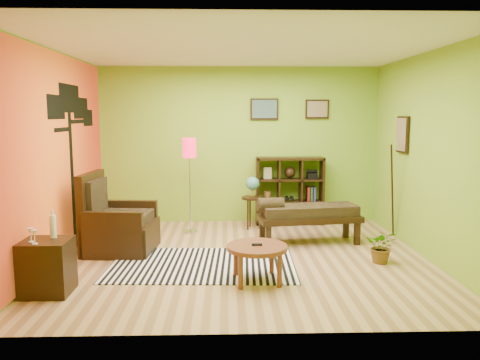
{
  "coord_description": "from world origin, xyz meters",
  "views": [
    {
      "loc": [
        -0.24,
        -6.21,
        1.95
      ],
      "look_at": [
        -0.04,
        0.23,
        1.05
      ],
      "focal_mm": 35.0,
      "sensor_mm": 36.0,
      "label": 1
    }
  ],
  "objects_px": {
    "side_cabinet": "(47,266)",
    "bench": "(306,214)",
    "coffee_table": "(257,250)",
    "cube_shelf": "(290,191)",
    "globe_table": "(252,189)",
    "potted_plant": "(382,250)",
    "armchair": "(116,227)",
    "floor_lamp": "(189,156)"
  },
  "relations": [
    {
      "from": "armchair",
      "to": "side_cabinet",
      "type": "bearing_deg",
      "value": -103.23
    },
    {
      "from": "cube_shelf",
      "to": "potted_plant",
      "type": "relative_size",
      "value": 2.66
    },
    {
      "from": "armchair",
      "to": "bench",
      "type": "height_order",
      "value": "armchair"
    },
    {
      "from": "armchair",
      "to": "side_cabinet",
      "type": "xyz_separation_m",
      "value": [
        -0.38,
        -1.62,
        -0.04
      ]
    },
    {
      "from": "armchair",
      "to": "bench",
      "type": "relative_size",
      "value": 0.71
    },
    {
      "from": "coffee_table",
      "to": "potted_plant",
      "type": "relative_size",
      "value": 1.58
    },
    {
      "from": "floor_lamp",
      "to": "coffee_table",
      "type": "bearing_deg",
      "value": -67.64
    },
    {
      "from": "globe_table",
      "to": "cube_shelf",
      "type": "bearing_deg",
      "value": 27.38
    },
    {
      "from": "coffee_table",
      "to": "globe_table",
      "type": "relative_size",
      "value": 0.79
    },
    {
      "from": "floor_lamp",
      "to": "cube_shelf",
      "type": "bearing_deg",
      "value": 19.52
    },
    {
      "from": "armchair",
      "to": "globe_table",
      "type": "distance_m",
      "value": 2.42
    },
    {
      "from": "coffee_table",
      "to": "floor_lamp",
      "type": "relative_size",
      "value": 0.45
    },
    {
      "from": "side_cabinet",
      "to": "bench",
      "type": "distance_m",
      "value": 3.73
    },
    {
      "from": "armchair",
      "to": "cube_shelf",
      "type": "relative_size",
      "value": 0.95
    },
    {
      "from": "side_cabinet",
      "to": "potted_plant",
      "type": "relative_size",
      "value": 2.04
    },
    {
      "from": "potted_plant",
      "to": "floor_lamp",
      "type": "bearing_deg",
      "value": 147.8
    },
    {
      "from": "coffee_table",
      "to": "side_cabinet",
      "type": "distance_m",
      "value": 2.34
    },
    {
      "from": "floor_lamp",
      "to": "bench",
      "type": "relative_size",
      "value": 0.98
    },
    {
      "from": "side_cabinet",
      "to": "cube_shelf",
      "type": "distance_m",
      "value": 4.51
    },
    {
      "from": "cube_shelf",
      "to": "potted_plant",
      "type": "height_order",
      "value": "cube_shelf"
    },
    {
      "from": "coffee_table",
      "to": "bench",
      "type": "xyz_separation_m",
      "value": [
        0.86,
        1.64,
        0.08
      ]
    },
    {
      "from": "coffee_table",
      "to": "bench",
      "type": "relative_size",
      "value": 0.44
    },
    {
      "from": "cube_shelf",
      "to": "floor_lamp",
      "type": "bearing_deg",
      "value": -160.48
    },
    {
      "from": "coffee_table",
      "to": "cube_shelf",
      "type": "relative_size",
      "value": 0.59
    },
    {
      "from": "armchair",
      "to": "coffee_table",
      "type": "bearing_deg",
      "value": -34.15
    },
    {
      "from": "floor_lamp",
      "to": "potted_plant",
      "type": "height_order",
      "value": "floor_lamp"
    },
    {
      "from": "armchair",
      "to": "floor_lamp",
      "type": "relative_size",
      "value": 0.72
    },
    {
      "from": "bench",
      "to": "armchair",
      "type": "bearing_deg",
      "value": -173.4
    },
    {
      "from": "floor_lamp",
      "to": "potted_plant",
      "type": "relative_size",
      "value": 3.5
    },
    {
      "from": "floor_lamp",
      "to": "side_cabinet",
      "type": "bearing_deg",
      "value": -117.43
    },
    {
      "from": "globe_table",
      "to": "potted_plant",
      "type": "distance_m",
      "value": 2.57
    },
    {
      "from": "coffee_table",
      "to": "potted_plant",
      "type": "xyz_separation_m",
      "value": [
        1.7,
        0.65,
        -0.2
      ]
    },
    {
      "from": "armchair",
      "to": "globe_table",
      "type": "bearing_deg",
      "value": 31.93
    },
    {
      "from": "globe_table",
      "to": "potted_plant",
      "type": "relative_size",
      "value": 2.01
    },
    {
      "from": "coffee_table",
      "to": "potted_plant",
      "type": "distance_m",
      "value": 1.83
    },
    {
      "from": "side_cabinet",
      "to": "globe_table",
      "type": "distance_m",
      "value": 3.78
    },
    {
      "from": "coffee_table",
      "to": "globe_table",
      "type": "bearing_deg",
      "value": 87.98
    },
    {
      "from": "side_cabinet",
      "to": "bench",
      "type": "relative_size",
      "value": 0.57
    },
    {
      "from": "potted_plant",
      "to": "bench",
      "type": "bearing_deg",
      "value": 130.39
    },
    {
      "from": "side_cabinet",
      "to": "globe_table",
      "type": "bearing_deg",
      "value": 50.11
    },
    {
      "from": "globe_table",
      "to": "bench",
      "type": "distance_m",
      "value": 1.24
    },
    {
      "from": "armchair",
      "to": "floor_lamp",
      "type": "bearing_deg",
      "value": 45.73
    }
  ]
}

